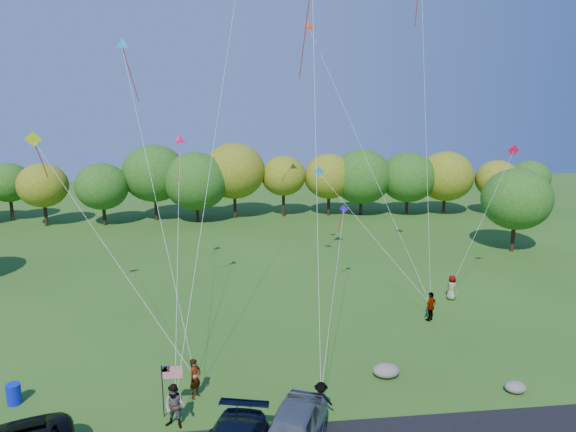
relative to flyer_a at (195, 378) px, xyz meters
name	(u,v)px	position (x,y,z in m)	size (l,w,h in m)	color
ground	(259,413)	(2.76, -1.57, -0.93)	(140.00, 140.00, 0.00)	#2D5819
treeline	(252,179)	(4.18, 35.13, 3.83)	(75.96, 28.26, 8.45)	#331E12
flyer_a	(195,378)	(0.00, 0.00, 0.00)	(0.68, 0.44, 1.86)	#4C4C59
flyer_b	(175,406)	(-0.68, -2.14, 0.02)	(0.92, 0.72, 1.89)	#4C4C59
flyer_c	(321,400)	(5.36, -2.07, -0.15)	(1.01, 0.58, 1.56)	#4C4C59
flyer_d	(431,306)	(13.73, 6.83, -0.02)	(1.07, 0.45, 1.83)	#4C4C59
flyer_e	(452,288)	(16.45, 9.96, -0.08)	(0.83, 0.54, 1.70)	#4C4C59
trash_barrel	(14,394)	(-7.94, 0.40, -0.46)	(0.62, 0.62, 0.93)	#0C1EC2
flag_assembly	(168,379)	(-0.99, -1.36, 0.84)	(0.88, 0.57, 2.37)	black
boulder_near	(386,370)	(9.07, 0.73, -0.60)	(1.32, 1.03, 0.66)	gray
boulder_far	(515,387)	(14.57, -1.28, -0.67)	(0.98, 0.82, 0.51)	gray
kites_aloft	(281,17)	(5.12, 11.72, 17.19)	(29.87, 10.20, 20.21)	red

